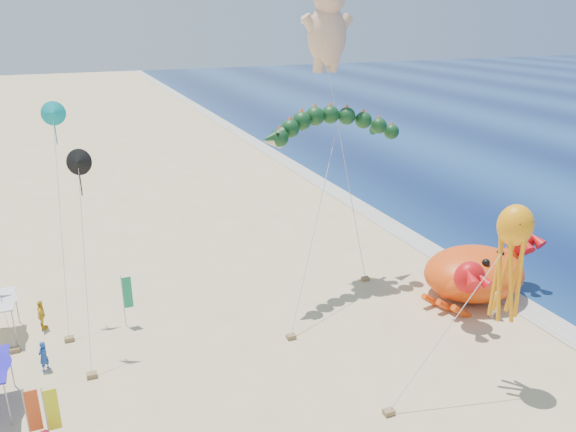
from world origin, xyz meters
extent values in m
plane|color=#D1B784|center=(0.00, 0.00, 0.00)|extent=(320.00, 320.00, 0.00)
plane|color=silver|center=(12.00, 0.00, 0.01)|extent=(320.00, 320.00, 0.00)
ellipsoid|color=#ED460C|center=(10.00, 0.40, 1.56)|extent=(8.15, 7.56, 3.12)
sphere|color=red|center=(6.51, -0.91, 2.95)|extent=(1.86, 1.86, 1.86)
sphere|color=black|center=(9.02, -0.69, 2.95)|extent=(0.48, 0.48, 0.48)
sphere|color=red|center=(13.49, -0.91, 2.95)|extent=(1.86, 1.86, 1.86)
sphere|color=black|center=(10.98, -0.69, 2.95)|extent=(0.48, 0.48, 0.48)
cone|color=#0D3315|center=(-2.06, 5.27, 10.40)|extent=(1.33, 0.98, 1.09)
cylinder|color=#B2B2B2|center=(-0.10, 2.68, 5.01)|extent=(5.06, 5.23, 9.74)
cube|color=olive|center=(-2.60, 0.08, 0.12)|extent=(0.50, 0.35, 0.25)
ellipsoid|color=#DEAA87|center=(3.00, 7.84, 15.67)|extent=(2.47, 2.03, 3.63)
cylinder|color=#B2B2B2|center=(3.89, 6.32, 7.18)|extent=(1.85, 3.08, 14.07)
cube|color=olive|center=(4.79, 4.81, 0.12)|extent=(0.50, 0.35, 0.25)
ellipsoid|color=orange|center=(5.15, -7.08, 8.13)|extent=(1.65, 1.48, 1.89)
cylinder|color=#B2B2B2|center=(2.10, -7.20, 3.86)|extent=(6.13, 0.29, 7.45)
cube|color=olive|center=(-0.95, -7.33, 0.12)|extent=(0.50, 0.35, 0.25)
cylinder|color=gray|center=(-16.57, -1.66, 1.10)|extent=(0.06, 0.06, 2.20)
cylinder|color=gray|center=(-16.57, 1.30, 1.10)|extent=(0.06, 0.06, 2.20)
cylinder|color=gray|center=(-16.57, 5.02, 1.10)|extent=(0.06, 0.06, 2.20)
cylinder|color=gray|center=(-16.57, 7.71, 1.10)|extent=(0.06, 0.06, 2.20)
cylinder|color=gray|center=(-14.95, -4.14, 1.60)|extent=(0.05, 0.05, 3.20)
cube|color=#CFCA18|center=(-14.67, -4.14, 2.10)|extent=(0.50, 0.04, 1.90)
cylinder|color=gray|center=(-15.65, -3.92, 1.60)|extent=(0.05, 0.05, 3.20)
cube|color=#C84419|center=(-15.37, -3.92, 2.10)|extent=(0.50, 0.04, 1.90)
cylinder|color=gray|center=(-10.88, 4.95, 1.60)|extent=(0.05, 0.05, 3.20)
cube|color=#168957|center=(-10.60, 4.95, 2.10)|extent=(0.50, 0.04, 1.90)
imported|color=yellow|center=(-15.27, 6.41, 0.89)|extent=(0.58, 1.10, 1.79)
imported|color=silver|center=(9.34, -2.37, 0.86)|extent=(0.64, 0.43, 1.72)
imported|color=#1A4099|center=(-15.19, 2.15, 0.81)|extent=(0.67, 0.70, 1.61)
cone|color=#0D9595|center=(-13.18, 7.80, 11.93)|extent=(1.30, 0.51, 1.32)
cylinder|color=#B2B2B2|center=(-12.93, 6.30, 5.99)|extent=(0.55, 3.04, 11.69)
cube|color=olive|center=(-12.68, 4.80, 0.12)|extent=(0.50, 0.35, 0.25)
cone|color=black|center=(-12.34, 3.61, 10.17)|extent=(1.30, 0.51, 1.32)
cylinder|color=#B2B2B2|center=(-12.09, 2.11, 5.11)|extent=(0.55, 3.04, 9.93)
cube|color=olive|center=(-11.84, 0.61, 0.12)|extent=(0.50, 0.35, 0.25)
cube|color=olive|center=(-16.90, 4.02, 0.12)|extent=(0.50, 0.35, 0.25)
camera|label=1|loc=(-12.97, -24.68, 16.96)|focal=35.00mm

